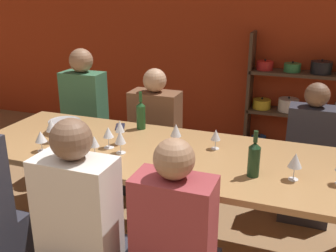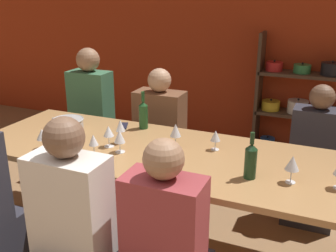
{
  "view_description": "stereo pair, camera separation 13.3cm",
  "coord_description": "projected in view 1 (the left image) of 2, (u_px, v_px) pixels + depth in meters",
  "views": [
    {
      "loc": [
        1.08,
        -0.91,
        1.83
      ],
      "look_at": [
        0.18,
        1.54,
        0.91
      ],
      "focal_mm": 42.0,
      "sensor_mm": 36.0,
      "label": 1
    },
    {
      "loc": [
        1.21,
        -0.86,
        1.83
      ],
      "look_at": [
        0.18,
        1.54,
        0.91
      ],
      "focal_mm": 42.0,
      "sensor_mm": 36.0,
      "label": 2
    }
  ],
  "objects": [
    {
      "name": "wine_glass_red_d",
      "position": [
        120.0,
        138.0,
        2.65
      ],
      "size": [
        0.08,
        0.08,
        0.16
      ],
      "color": "white",
      "rests_on": "dining_table"
    },
    {
      "name": "wine_glass_red_b",
      "position": [
        51.0,
        126.0,
        2.84
      ],
      "size": [
        0.08,
        0.08,
        0.18
      ],
      "color": "white",
      "rests_on": "dining_table"
    },
    {
      "name": "shelf_unit",
      "position": [
        306.0,
        104.0,
        4.43
      ],
      "size": [
        1.24,
        0.3,
        1.37
      ],
      "color": "#4C3828",
      "rests_on": "ground_plane"
    },
    {
      "name": "wine_glass_white_f",
      "position": [
        176.0,
        131.0,
        2.72
      ],
      "size": [
        0.08,
        0.08,
        0.18
      ],
      "color": "white",
      "rests_on": "dining_table"
    },
    {
      "name": "person_far_b",
      "position": [
        86.0,
        130.0,
        3.96
      ],
      "size": [
        0.41,
        0.52,
        1.29
      ],
      "rotation": [
        0.0,
        0.0,
        3.14
      ],
      "color": "#2D2D38",
      "rests_on": "ground_plane"
    },
    {
      "name": "wine_glass_red_a",
      "position": [
        94.0,
        142.0,
        2.57
      ],
      "size": [
        0.07,
        0.07,
        0.16
      ],
      "color": "white",
      "rests_on": "dining_table"
    },
    {
      "name": "wine_glass_white_b",
      "position": [
        108.0,
        133.0,
        2.74
      ],
      "size": [
        0.08,
        0.08,
        0.16
      ],
      "color": "white",
      "rests_on": "dining_table"
    },
    {
      "name": "wine_bottle_dark",
      "position": [
        254.0,
        158.0,
        2.33
      ],
      "size": [
        0.07,
        0.07,
        0.29
      ],
      "color": "#19381E",
      "rests_on": "dining_table"
    },
    {
      "name": "wine_bottle_green",
      "position": [
        141.0,
        115.0,
        3.12
      ],
      "size": [
        0.07,
        0.07,
        0.3
      ],
      "color": "#1E4C23",
      "rests_on": "dining_table"
    },
    {
      "name": "wine_glass_white_e",
      "position": [
        295.0,
        161.0,
        2.28
      ],
      "size": [
        0.08,
        0.08,
        0.17
      ],
      "color": "white",
      "rests_on": "dining_table"
    },
    {
      "name": "cell_phone",
      "position": [
        120.0,
        127.0,
        3.19
      ],
      "size": [
        0.12,
        0.17,
        0.01
      ],
      "color": "#1E2338",
      "rests_on": "dining_table"
    },
    {
      "name": "mixing_bowl",
      "position": [
        65.0,
        125.0,
        3.08
      ],
      "size": [
        0.25,
        0.25,
        0.09
      ],
      "color": "#B7BABC",
      "rests_on": "dining_table"
    },
    {
      "name": "wine_glass_white_d",
      "position": [
        216.0,
        135.0,
        2.73
      ],
      "size": [
        0.07,
        0.07,
        0.14
      ],
      "color": "white",
      "rests_on": "dining_table"
    },
    {
      "name": "wine_glass_white_a",
      "position": [
        120.0,
        127.0,
        2.81
      ],
      "size": [
        0.07,
        0.07,
        0.18
      ],
      "color": "white",
      "rests_on": "dining_table"
    },
    {
      "name": "person_far_a",
      "position": [
        155.0,
        146.0,
        3.71
      ],
      "size": [
        0.45,
        0.56,
        1.16
      ],
      "rotation": [
        0.0,
        0.0,
        3.14
      ],
      "color": "#2D2D38",
      "rests_on": "ground_plane"
    },
    {
      "name": "dining_table",
      "position": [
        163.0,
        161.0,
        2.75
      ],
      "size": [
        2.75,
        0.97,
        0.76
      ],
      "color": "#AD7F4C",
      "rests_on": "ground_plane"
    },
    {
      "name": "wall_back_red",
      "position": [
        220.0,
        30.0,
        4.71
      ],
      "size": [
        8.8,
        0.06,
        2.7
      ],
      "color": "#B23819",
      "rests_on": "ground_plane"
    },
    {
      "name": "wine_glass_white_c",
      "position": [
        41.0,
        137.0,
        2.69
      ],
      "size": [
        0.08,
        0.08,
        0.15
      ],
      "color": "white",
      "rests_on": "dining_table"
    },
    {
      "name": "person_far_c",
      "position": [
        308.0,
        168.0,
        3.27
      ],
      "size": [
        0.39,
        0.49,
        1.14
      ],
      "rotation": [
        0.0,
        0.0,
        3.14
      ],
      "color": "#2D2D38",
      "rests_on": "ground_plane"
    }
  ]
}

